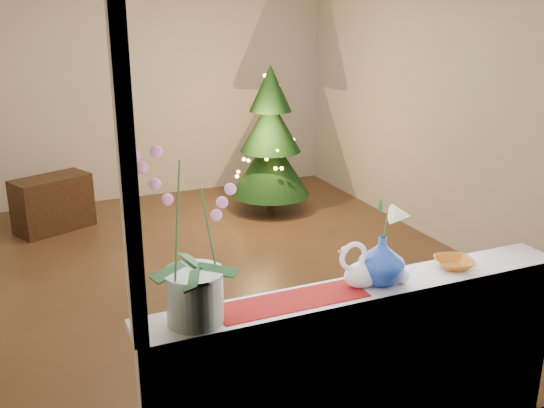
% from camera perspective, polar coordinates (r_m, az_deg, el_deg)
% --- Properties ---
extents(ground, '(5.00, 5.00, 0.00)m').
position_cam_1_polar(ground, '(5.26, -5.49, -6.48)').
color(ground, '#3D2919').
rests_on(ground, ground).
extents(wall_back, '(4.50, 0.10, 2.70)m').
position_cam_1_polar(wall_back, '(7.27, -12.07, 11.09)').
color(wall_back, beige).
rests_on(wall_back, ground).
extents(wall_front, '(4.50, 0.10, 2.70)m').
position_cam_1_polar(wall_front, '(2.65, 10.67, -0.37)').
color(wall_front, beige).
rests_on(wall_front, ground).
extents(wall_right, '(0.10, 5.00, 2.70)m').
position_cam_1_polar(wall_right, '(5.93, 15.51, 9.37)').
color(wall_right, beige).
rests_on(wall_right, ground).
extents(window_apron, '(2.20, 0.08, 0.88)m').
position_cam_1_polar(window_apron, '(3.09, 9.24, -16.40)').
color(window_apron, white).
rests_on(window_apron, ground).
extents(windowsill, '(2.20, 0.26, 0.04)m').
position_cam_1_polar(windowsill, '(2.92, 8.74, -8.03)').
color(windowsill, white).
rests_on(windowsill, window_apron).
extents(window_frame, '(2.22, 0.06, 1.60)m').
position_cam_1_polar(window_frame, '(2.59, 10.75, 7.19)').
color(window_frame, white).
rests_on(window_frame, windowsill).
extents(runner, '(0.70, 0.20, 0.01)m').
position_cam_1_polar(runner, '(2.74, 1.92, -9.07)').
color(runner, maroon).
rests_on(runner, windowsill).
extents(orchid_pot, '(0.33, 0.33, 0.76)m').
position_cam_1_polar(orchid_pot, '(2.44, -7.53, -3.10)').
color(orchid_pot, silver).
rests_on(orchid_pot, windowsill).
extents(swan, '(0.28, 0.20, 0.22)m').
position_cam_1_polar(swan, '(2.87, 8.55, -5.69)').
color(swan, white).
rests_on(swan, windowsill).
extents(blue_vase, '(0.33, 0.33, 0.27)m').
position_cam_1_polar(blue_vase, '(2.91, 10.26, -4.91)').
color(blue_vase, navy).
rests_on(blue_vase, windowsill).
extents(lily, '(0.15, 0.08, 0.20)m').
position_cam_1_polar(lily, '(2.83, 10.52, -0.54)').
color(lily, silver).
rests_on(lily, blue_vase).
extents(paperweight, '(0.09, 0.09, 0.07)m').
position_cam_1_polar(paperweight, '(2.96, 12.10, -6.65)').
color(paperweight, silver).
rests_on(paperweight, windowsill).
extents(amber_dish, '(0.21, 0.21, 0.04)m').
position_cam_1_polar(amber_dish, '(3.20, 16.75, -5.41)').
color(amber_dish, '#A95810').
rests_on(amber_dish, windowsill).
extents(xmas_tree, '(0.92, 0.92, 1.61)m').
position_cam_1_polar(xmas_tree, '(6.64, -0.14, 6.08)').
color(xmas_tree, black).
rests_on(xmas_tree, ground).
extents(side_table, '(0.83, 0.64, 0.56)m').
position_cam_1_polar(side_table, '(6.54, -19.94, 0.04)').
color(side_table, black).
rests_on(side_table, ground).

